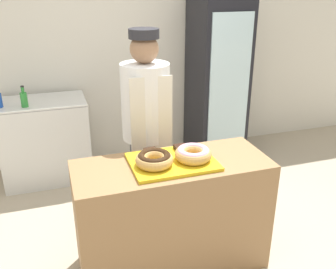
# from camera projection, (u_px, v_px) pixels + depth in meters

# --- Properties ---
(ground_plane) EXTENTS (14.00, 14.00, 0.00)m
(ground_plane) POSITION_uv_depth(u_px,v_px,m) (172.00, 263.00, 2.97)
(ground_plane) COLOR #B7A88E
(wall_back) EXTENTS (8.00, 0.06, 2.70)m
(wall_back) POSITION_uv_depth(u_px,v_px,m) (114.00, 48.00, 4.32)
(wall_back) COLOR silver
(wall_back) RESTS_ON ground_plane
(display_counter) EXTENTS (1.40, 0.56, 0.88)m
(display_counter) POSITION_uv_depth(u_px,v_px,m) (172.00, 216.00, 2.80)
(display_counter) COLOR #997047
(display_counter) RESTS_ON ground_plane
(serving_tray) EXTENTS (0.59, 0.45, 0.02)m
(serving_tray) POSITION_uv_depth(u_px,v_px,m) (172.00, 162.00, 2.63)
(serving_tray) COLOR yellow
(serving_tray) RESTS_ON display_counter
(donut_chocolate_glaze) EXTENTS (0.26, 0.26, 0.09)m
(donut_chocolate_glaze) POSITION_uv_depth(u_px,v_px,m) (154.00, 159.00, 2.53)
(donut_chocolate_glaze) COLOR tan
(donut_chocolate_glaze) RESTS_ON serving_tray
(donut_light_glaze) EXTENTS (0.26, 0.26, 0.09)m
(donut_light_glaze) POSITION_uv_depth(u_px,v_px,m) (193.00, 153.00, 2.61)
(donut_light_glaze) COLOR tan
(donut_light_glaze) RESTS_ON serving_tray
(brownie_back_left) EXTENTS (0.09, 0.09, 0.03)m
(brownie_back_left) POSITION_uv_depth(u_px,v_px,m) (151.00, 152.00, 2.71)
(brownie_back_left) COLOR black
(brownie_back_left) RESTS_ON serving_tray
(brownie_back_right) EXTENTS (0.09, 0.09, 0.03)m
(brownie_back_right) POSITION_uv_depth(u_px,v_px,m) (181.00, 148.00, 2.78)
(brownie_back_right) COLOR black
(brownie_back_right) RESTS_ON serving_tray
(baker_person) EXTENTS (0.40, 0.40, 1.74)m
(baker_person) POSITION_uv_depth(u_px,v_px,m) (146.00, 129.00, 3.15)
(baker_person) COLOR #4C4C51
(baker_person) RESTS_ON ground_plane
(beverage_fridge) EXTENTS (0.58, 0.66, 1.93)m
(beverage_fridge) POSITION_uv_depth(u_px,v_px,m) (217.00, 81.00, 4.46)
(beverage_fridge) COLOR black
(beverage_fridge) RESTS_ON ground_plane
(chest_freezer) EXTENTS (0.91, 0.58, 0.91)m
(chest_freezer) POSITION_uv_depth(u_px,v_px,m) (46.00, 140.00, 4.08)
(chest_freezer) COLOR silver
(chest_freezer) RESTS_ON ground_plane
(bottle_green) EXTENTS (0.07, 0.07, 0.21)m
(bottle_green) POSITION_uv_depth(u_px,v_px,m) (24.00, 99.00, 3.69)
(bottle_green) COLOR #2D8C38
(bottle_green) RESTS_ON chest_freezer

